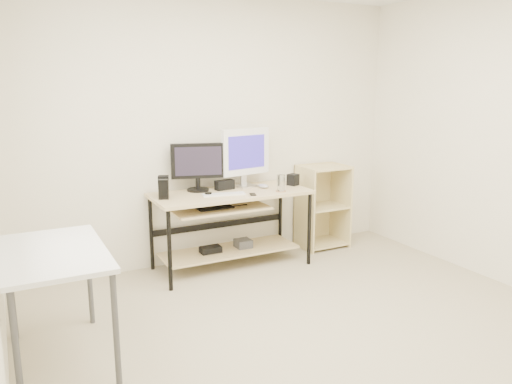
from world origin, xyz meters
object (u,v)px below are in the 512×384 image
object	(u,v)px
side_table	(55,263)
white_imac	(246,153)
audio_controller	(164,189)
desk	(228,214)
shelf_unit	(321,205)
black_monitor	(197,164)

from	to	relation	value
side_table	white_imac	bearing A→B (deg)	32.33
audio_controller	desk	bearing A→B (deg)	24.38
desk	white_imac	world-z (taller)	white_imac
shelf_unit	side_table	bearing A→B (deg)	-156.67
shelf_unit	desk	bearing A→B (deg)	-172.23
side_table	white_imac	size ratio (longest dim) A/B	1.73
black_monitor	white_imac	bearing A→B (deg)	11.63
shelf_unit	white_imac	xyz separation A→B (m)	(-0.92, -0.01, 0.63)
side_table	shelf_unit	size ratio (longest dim) A/B	1.11
desk	white_imac	distance (m)	0.62
desk	side_table	bearing A→B (deg)	-147.35
desk	black_monitor	distance (m)	0.56
side_table	shelf_unit	bearing A→B (deg)	23.33
shelf_unit	audio_controller	xyz separation A→B (m)	(-1.81, -0.17, 0.39)
audio_controller	white_imac	bearing A→B (deg)	33.75
desk	black_monitor	world-z (taller)	black_monitor
desk	black_monitor	size ratio (longest dim) A/B	3.02
desk	shelf_unit	bearing A→B (deg)	7.77
side_table	audio_controller	xyz separation A→B (m)	(1.02, 1.05, 0.17)
white_imac	audio_controller	distance (m)	0.94
side_table	desk	bearing A→B (deg)	32.65
audio_controller	black_monitor	bearing A→B (deg)	49.41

